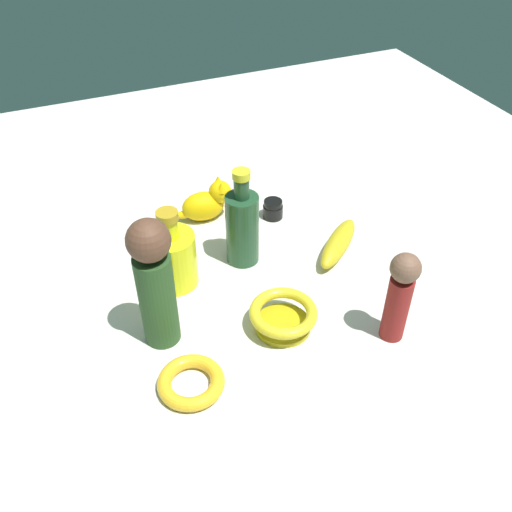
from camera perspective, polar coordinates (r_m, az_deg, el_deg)
ground at (r=1.10m, az=-0.00°, el=-2.88°), size 2.00×2.00×0.00m
bottle_tall at (r=1.11m, az=-1.42°, el=3.09°), size 0.07×0.07×0.21m
person_figure_child at (r=0.93m, az=-10.32°, el=-2.56°), size 0.09×0.09×0.26m
bangle at (r=0.93m, az=-6.66°, el=-12.69°), size 0.11×0.11×0.02m
person_figure_adult at (r=0.97m, az=14.48°, el=-3.80°), size 0.05×0.05×0.18m
bottle_short at (r=1.08m, az=-8.57°, el=-0.10°), size 0.09×0.09×0.17m
bowl at (r=1.00m, az=3.00°, el=-6.07°), size 0.12×0.12×0.05m
banana at (r=1.18m, az=8.41°, el=1.31°), size 0.15×0.16×0.04m
nail_polish_jar at (r=1.27m, az=1.74°, el=4.82°), size 0.05×0.05×0.04m
cat_figurine at (r=1.26m, az=-4.99°, el=5.52°), size 0.07×0.13×0.10m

